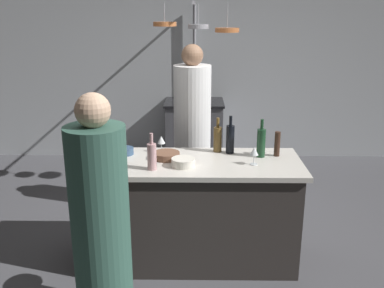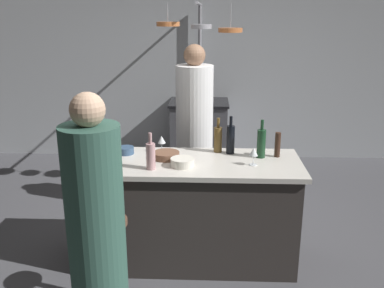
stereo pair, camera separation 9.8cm
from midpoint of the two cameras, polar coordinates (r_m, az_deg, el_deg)
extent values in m
plane|color=#4C4C51|center=(3.91, -0.78, -14.80)|extent=(9.00, 9.00, 0.00)
cube|color=#B2B7BC|center=(6.21, -0.13, 10.11)|extent=(6.40, 0.16, 2.60)
cube|color=#332D2B|center=(3.70, -0.80, -9.16)|extent=(1.72, 0.66, 0.86)
cube|color=beige|center=(3.52, -0.83, -2.59)|extent=(1.80, 0.72, 0.04)
cube|color=#47474C|center=(5.99, -0.18, 1.35)|extent=(0.76, 0.60, 0.86)
cube|color=black|center=(5.89, -0.19, 5.51)|extent=(0.80, 0.64, 0.03)
cylinder|color=white|center=(4.42, -0.60, 0.26)|extent=(0.37, 0.37, 1.57)
sphere|color=#8C664C|center=(4.25, -0.64, 11.67)|extent=(0.21, 0.21, 0.21)
cylinder|color=#4C4C51|center=(3.27, -11.17, -15.32)|extent=(0.06, 0.06, 0.62)
cylinder|color=brown|center=(3.11, -11.52, -10.22)|extent=(0.26, 0.26, 0.04)
cylinder|color=#33594C|center=(2.73, -12.86, -12.70)|extent=(0.35, 0.35, 1.46)
sphere|color=#D8AD8C|center=(2.44, -14.15, 4.33)|extent=(0.20, 0.20, 0.20)
cylinder|color=gray|center=(6.10, -0.15, 7.83)|extent=(0.04, 0.04, 2.15)
cylinder|color=gray|center=(5.24, -0.30, 18.09)|extent=(0.04, 1.54, 0.04)
cylinder|color=#B26638|center=(4.67, -4.25, 15.56)|extent=(0.25, 0.25, 0.04)
cylinder|color=gray|center=(4.64, -4.31, 16.84)|extent=(0.01, 0.01, 0.21)
cylinder|color=gray|center=(4.63, 0.21, 15.29)|extent=(0.21, 0.21, 0.04)
cylinder|color=gray|center=(4.62, 0.21, 16.74)|extent=(0.01, 0.01, 0.23)
cylinder|color=#B26638|center=(4.63, 4.05, 14.82)|extent=(0.25, 0.25, 0.04)
cylinder|color=gray|center=(4.63, 4.08, 16.48)|extent=(0.01, 0.01, 0.27)
cylinder|color=#382319|center=(3.67, 10.46, 0.00)|extent=(0.05, 0.05, 0.21)
cylinder|color=brown|center=(3.73, 2.65, 0.59)|extent=(0.07, 0.07, 0.22)
cylinder|color=brown|center=(3.69, 2.68, 2.84)|extent=(0.03, 0.03, 0.08)
cylinder|color=#B78C8E|center=(3.32, -6.18, -1.69)|extent=(0.07, 0.07, 0.21)
cylinder|color=#B78C8E|center=(3.28, -6.26, 0.71)|extent=(0.03, 0.03, 0.08)
cylinder|color=black|center=(3.69, 4.32, 0.61)|extent=(0.07, 0.07, 0.24)
cylinder|color=black|center=(3.65, 4.37, 3.06)|extent=(0.03, 0.03, 0.08)
cylinder|color=#193D23|center=(3.63, 8.37, 0.11)|extent=(0.07, 0.07, 0.24)
cylinder|color=#193D23|center=(3.58, 8.48, 2.58)|extent=(0.03, 0.03, 0.08)
cylinder|color=silver|center=(3.47, 7.36, -2.67)|extent=(0.06, 0.06, 0.01)
cylinder|color=silver|center=(3.45, 7.39, -2.04)|extent=(0.01, 0.01, 0.07)
cone|color=silver|center=(3.43, 7.43, -0.93)|extent=(0.07, 0.07, 0.06)
cylinder|color=silver|center=(3.75, -4.81, -1.04)|extent=(0.06, 0.06, 0.01)
cylinder|color=silver|center=(3.74, -4.83, -0.45)|extent=(0.01, 0.01, 0.07)
cone|color=silver|center=(3.72, -4.85, 0.57)|extent=(0.07, 0.07, 0.06)
cylinder|color=silver|center=(3.40, -2.00, -2.44)|extent=(0.19, 0.19, 0.07)
cylinder|color=brown|center=(3.58, -4.18, -1.53)|extent=(0.22, 0.22, 0.06)
cylinder|color=#334C6B|center=(3.73, -9.59, -0.92)|extent=(0.14, 0.14, 0.06)
camera|label=1|loc=(0.05, -90.78, -0.24)|focal=40.29mm
camera|label=2|loc=(0.05, 89.22, 0.24)|focal=40.29mm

